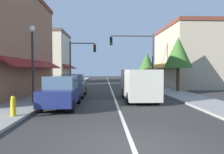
{
  "coord_description": "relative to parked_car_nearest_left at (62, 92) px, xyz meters",
  "views": [
    {
      "loc": [
        -0.8,
        -5.37,
        2.14
      ],
      "look_at": [
        0.04,
        15.4,
        1.35
      ],
      "focal_mm": 32.94,
      "sensor_mm": 36.0,
      "label": 1
    }
  ],
  "objects": [
    {
      "name": "fire_hydrant",
      "position": [
        -1.57,
        -2.45,
        -0.33
      ],
      "size": [
        0.22,
        0.22,
        0.87
      ],
      "color": "gold",
      "rests_on": "ground"
    },
    {
      "name": "ground_plane",
      "position": [
        3.14,
        11.95,
        -0.88
      ],
      "size": [
        80.0,
        80.0,
        0.0
      ],
      "primitive_type": "plane",
      "color": "#33302D"
    },
    {
      "name": "storefront_far_left",
      "position": [
        -6.25,
        21.95,
        3.11
      ],
      "size": [
        6.49,
        8.2,
        7.96
      ],
      "color": "beige",
      "rests_on": "ground"
    },
    {
      "name": "storefront_left_block",
      "position": [
        -6.13,
        5.95,
        3.57
      ],
      "size": [
        6.26,
        14.2,
        8.9
      ],
      "color": "#9E6B4C",
      "rests_on": "ground"
    },
    {
      "name": "traffic_signal_mast_arm",
      "position": [
        6.29,
        11.77,
        3.3
      ],
      "size": [
        5.01,
        0.5,
        6.15
      ],
      "color": "#333333",
      "rests_on": "ground"
    },
    {
      "name": "parked_car_second_left",
      "position": [
        -0.0,
        4.49,
        0.0
      ],
      "size": [
        1.83,
        4.12,
        1.77
      ],
      "rotation": [
        0.0,
        0.0,
        0.01
      ],
      "color": "#4C5156",
      "rests_on": "ground"
    },
    {
      "name": "traffic_signal_left_corner",
      "position": [
        -0.62,
        13.27,
        2.76
      ],
      "size": [
        3.17,
        0.5,
        5.5
      ],
      "color": "#333333",
      "rests_on": "ground"
    },
    {
      "name": "sidewalk_left",
      "position": [
        -2.36,
        11.95,
        -0.82
      ],
      "size": [
        2.6,
        56.0,
        0.12
      ],
      "primitive_type": "cube",
      "color": "gray",
      "rests_on": "ground"
    },
    {
      "name": "parked_car_nearest_left",
      "position": [
        0.0,
        0.0,
        0.0
      ],
      "size": [
        1.79,
        4.11,
        1.77
      ],
      "rotation": [
        0.0,
        0.0,
        -0.0
      ],
      "color": "navy",
      "rests_on": "ground"
    },
    {
      "name": "sidewalk_right",
      "position": [
        8.64,
        11.95,
        -0.82
      ],
      "size": [
        2.6,
        56.0,
        0.12
      ],
      "primitive_type": "cube",
      "color": "gray",
      "rests_on": "ground"
    },
    {
      "name": "van_in_lane",
      "position": [
        4.74,
        2.64,
        0.27
      ],
      "size": [
        2.04,
        5.2,
        2.12
      ],
      "rotation": [
        0.0,
        0.0,
        0.01
      ],
      "color": "beige",
      "rests_on": "ground"
    },
    {
      "name": "storefront_right_block",
      "position": [
        12.43,
        13.95,
        2.84
      ],
      "size": [
        6.29,
        10.2,
        7.43
      ],
      "color": "#BCAD8E",
      "rests_on": "ground"
    },
    {
      "name": "lane_center_stripe",
      "position": [
        3.14,
        11.95,
        -0.88
      ],
      "size": [
        0.14,
        52.0,
        0.01
      ],
      "primitive_type": "cube",
      "color": "silver",
      "rests_on": "ground"
    },
    {
      "name": "tree_right_near",
      "position": [
        9.19,
        7.27,
        2.77
      ],
      "size": [
        2.58,
        2.58,
        5.1
      ],
      "color": "#4C331E",
      "rests_on": "ground"
    },
    {
      "name": "tree_right_far",
      "position": [
        9.26,
        21.34,
        2.53
      ],
      "size": [
        2.48,
        2.48,
        4.8
      ],
      "color": "#4C331E",
      "rests_on": "ground"
    },
    {
      "name": "street_lamp_left_near",
      "position": [
        -1.91,
        1.05,
        2.32
      ],
      "size": [
        0.36,
        0.36,
        4.74
      ],
      "color": "black",
      "rests_on": "ground"
    }
  ]
}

